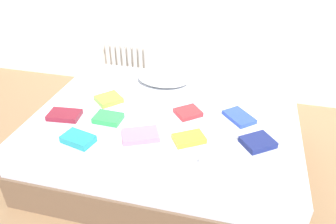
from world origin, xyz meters
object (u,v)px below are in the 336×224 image
(textbook_white, at_px, (222,162))
(textbook_teal, at_px, (78,139))
(textbook_red, at_px, (188,112))
(textbook_yellow, at_px, (189,139))
(textbook_navy, at_px, (258,142))
(radiator, at_px, (127,62))
(textbook_pink, at_px, (140,135))
(textbook_blue, at_px, (239,117))
(textbook_green, at_px, (108,118))
(bed, at_px, (166,139))
(pillow, at_px, (164,77))
(textbook_maroon, at_px, (64,115))
(textbook_lime, at_px, (109,99))

(textbook_white, bearing_deg, textbook_teal, -155.11)
(textbook_red, bearing_deg, textbook_yellow, -117.56)
(textbook_yellow, bearing_deg, textbook_navy, -23.39)
(textbook_navy, xyz_separation_m, textbook_teal, (-1.17, -0.27, 0.00))
(radiator, height_order, textbook_pink, radiator)
(textbook_yellow, distance_m, textbook_white, 0.30)
(textbook_blue, relative_size, textbook_green, 1.15)
(bed, bearing_deg, textbook_green, -152.86)
(textbook_blue, bearing_deg, textbook_red, -126.76)
(radiator, height_order, pillow, pillow)
(textbook_maroon, bearing_deg, textbook_green, 0.80)
(textbook_lime, distance_m, textbook_teal, 0.55)
(radiator, xyz_separation_m, textbook_maroon, (0.05, -1.44, 0.19))
(radiator, bearing_deg, pillow, -48.62)
(bed, distance_m, textbook_white, 0.73)
(textbook_lime, height_order, textbook_maroon, same)
(textbook_blue, xyz_separation_m, textbook_red, (-0.38, -0.03, 0.00))
(textbook_lime, bearing_deg, textbook_white, 13.08)
(textbook_blue, xyz_separation_m, textbook_navy, (0.14, -0.29, 0.00))
(radiator, height_order, textbook_blue, radiator)
(textbook_teal, xyz_separation_m, textbook_red, (0.65, 0.52, -0.01))
(textbook_lime, relative_size, textbook_navy, 0.93)
(pillow, xyz_separation_m, textbook_green, (-0.25, -0.68, -0.04))
(textbook_red, bearing_deg, textbook_green, 162.37)
(textbook_white, bearing_deg, textbook_pink, -169.49)
(textbook_green, distance_m, textbook_yellow, 0.63)
(textbook_lime, height_order, textbook_teal, textbook_teal)
(textbook_yellow, relative_size, textbook_lime, 1.11)
(textbook_teal, relative_size, textbook_red, 1.19)
(textbook_lime, height_order, textbook_white, textbook_white)
(bed, xyz_separation_m, textbook_teal, (-0.49, -0.49, 0.28))
(textbook_blue, relative_size, textbook_maroon, 0.98)
(textbook_yellow, bearing_deg, textbook_pink, 154.88)
(textbook_green, xyz_separation_m, textbook_maroon, (-0.34, -0.04, -0.00))
(textbook_yellow, bearing_deg, pillow, 83.44)
(textbook_teal, xyz_separation_m, textbook_white, (0.96, 0.01, -0.00))
(textbook_green, height_order, textbook_teal, textbook_teal)
(textbook_yellow, xyz_separation_m, textbook_lime, (-0.73, 0.36, 0.00))
(bed, distance_m, pillow, 0.59)
(textbook_lime, height_order, textbook_red, textbook_lime)
(textbook_green, distance_m, textbook_white, 0.91)
(textbook_navy, bearing_deg, pillow, 102.95)
(textbook_blue, height_order, textbook_navy, textbook_navy)
(textbook_green, bearing_deg, textbook_maroon, -171.42)
(textbook_pink, height_order, textbook_maroon, textbook_maroon)
(radiator, distance_m, textbook_pink, 1.69)
(bed, xyz_separation_m, textbook_maroon, (-0.73, -0.24, 0.27))
(bed, bearing_deg, textbook_pink, -105.84)
(textbook_blue, height_order, textbook_yellow, textbook_yellow)
(pillow, height_order, textbook_yellow, pillow)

